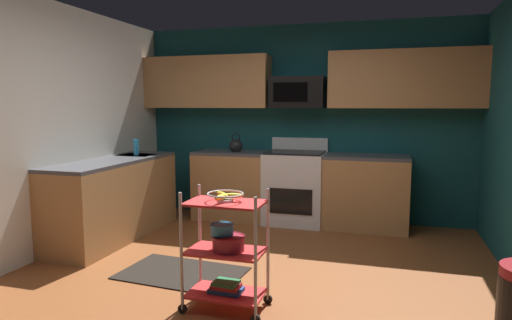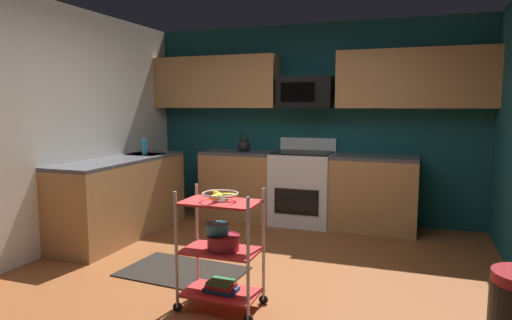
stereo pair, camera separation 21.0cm
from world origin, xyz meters
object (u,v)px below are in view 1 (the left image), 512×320
Objects in this scene: microwave at (298,92)px; mixing_bowl_small at (222,229)px; dish_soap_bottle at (136,147)px; oven_range at (295,187)px; rolling_cart at (226,251)px; mixing_bowl_large at (228,243)px; book_stack at (226,287)px; fruit_bowl at (225,195)px; kettle at (236,146)px.

microwave is 3.85× the size of mixing_bowl_small.
microwave reaches higher than dish_soap_bottle.
oven_range is at bearing 89.45° from mixing_bowl_small.
microwave is 3.00m from rolling_cart.
mixing_bowl_small is at bearing -90.55° from oven_range.
mixing_bowl_large is 0.35m from book_stack.
oven_range is 4.04× the size of fruit_bowl.
mixing_bowl_large is at bearing -89.47° from microwave.
oven_range reaches higher than mixing_bowl_small.
book_stack is 2.72m from dish_soap_bottle.
fruit_bowl is at bearing 180.00° from mixing_bowl_large.
kettle reaches higher than dish_soap_bottle.
mixing_bowl_large is (0.02, -2.62, 0.04)m from oven_range.
mixing_bowl_small is (-0.03, 0.01, 0.17)m from rolling_cart.
mixing_bowl_small is at bearing -44.74° from dish_soap_bottle.
oven_range is 1.23m from microwave.
dish_soap_bottle reaches higher than book_stack.
microwave is at bearing 90.12° from fruit_bowl.
rolling_cart is at bearing -89.88° from oven_range.
mixing_bowl_small is 2.75m from kettle.
fruit_bowl is at bearing 84.64° from book_stack.
rolling_cart is at bearing -75.96° from fruit_bowl.
mixing_bowl_small is at bearing -90.52° from microwave.
mixing_bowl_small reaches higher than mixing_bowl_large.
dish_soap_bottle is at bearing 135.62° from rolling_cart.
kettle is 1.31m from dish_soap_bottle.
microwave is 2.17m from dish_soap_bottle.
rolling_cart is 0.17m from mixing_bowl_small.
mixing_bowl_large is 1.38× the size of mixing_bowl_small.
mixing_bowl_large is at bearing -8.88° from mixing_bowl_small.
kettle is at bearing -179.73° from oven_range.
mixing_bowl_large is at bearing 0.00° from book_stack.
microwave reaches higher than book_stack.
microwave is (-0.00, 0.10, 1.22)m from oven_range.
microwave reaches higher than mixing_bowl_large.
dish_soap_bottle is at bearing 135.91° from mixing_bowl_large.
rolling_cart is 3.63× the size of mixing_bowl_large.
dish_soap_bottle is at bearing 135.26° from mixing_bowl_small.
book_stack is (-0.00, -0.00, -0.71)m from fruit_bowl.
oven_range reaches higher than fruit_bowl.
dish_soap_bottle is at bearing -156.25° from oven_range.
mixing_bowl_large is 0.95× the size of kettle.
rolling_cart is at bearing -44.38° from dish_soap_bottle.
microwave is 2.57× the size of fruit_bowl.
rolling_cart is 0.07m from mixing_bowl_large.
dish_soap_bottle is (-1.85, 1.81, 0.57)m from rolling_cart.
dish_soap_bottle is at bearing -153.57° from microwave.
fruit_bowl is at bearing -44.38° from dish_soap_bottle.
oven_range is 6.04× the size of mixing_bowl_small.
dish_soap_bottle reaches higher than mixing_bowl_small.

